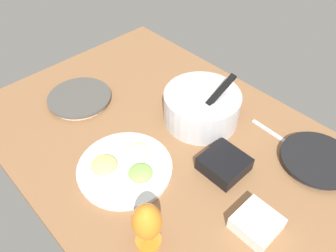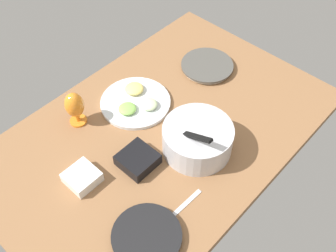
% 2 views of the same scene
% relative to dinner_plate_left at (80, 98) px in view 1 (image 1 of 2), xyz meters
% --- Properties ---
extents(ground_plane, '(1.60, 1.04, 0.04)m').
position_rel_dinner_plate_left_xyz_m(ground_plane, '(0.47, 0.11, -0.03)').
color(ground_plane, '#8C603D').
extents(dinner_plate_left, '(0.27, 0.27, 0.03)m').
position_rel_dinner_plate_left_xyz_m(dinner_plate_left, '(0.00, 0.00, 0.00)').
color(dinner_plate_left, silver).
rests_on(dinner_plate_left, ground_plane).
extents(dinner_plate_right, '(0.26, 0.26, 0.03)m').
position_rel_dinner_plate_left_xyz_m(dinner_plate_right, '(0.89, 0.43, 0.00)').
color(dinner_plate_right, '#4C4C51').
rests_on(dinner_plate_right, ground_plane).
extents(mixing_bowl, '(0.30, 0.30, 0.20)m').
position_rel_dinner_plate_left_xyz_m(mixing_bowl, '(0.44, 0.30, 0.06)').
color(mixing_bowl, silver).
rests_on(mixing_bowl, ground_plane).
extents(fruit_platter, '(0.34, 0.34, 0.05)m').
position_rel_dinner_plate_left_xyz_m(fruit_platter, '(0.43, -0.09, 0.00)').
color(fruit_platter, silver).
rests_on(fruit_platter, ground_plane).
extents(hurricane_glass_orange, '(0.09, 0.09, 0.18)m').
position_rel_dinner_plate_left_xyz_m(hurricane_glass_orange, '(0.69, -0.21, 0.09)').
color(hurricane_glass_orange, orange).
rests_on(hurricane_glass_orange, ground_plane).
extents(square_bowl_white, '(0.13, 0.13, 0.05)m').
position_rel_dinner_plate_left_xyz_m(square_bowl_white, '(0.89, 0.06, 0.01)').
color(square_bowl_white, white).
rests_on(square_bowl_white, ground_plane).
extents(square_bowl_black, '(0.15, 0.15, 0.05)m').
position_rel_dinner_plate_left_xyz_m(square_bowl_black, '(0.67, 0.17, 0.02)').
color(square_bowl_black, black).
rests_on(square_bowl_black, ground_plane).
extents(fork_by_right_plate, '(0.18, 0.02, 0.01)m').
position_rel_dinner_plate_left_xyz_m(fork_by_right_plate, '(0.69, 0.45, -0.01)').
color(fork_by_right_plate, silver).
rests_on(fork_by_right_plate, ground_plane).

